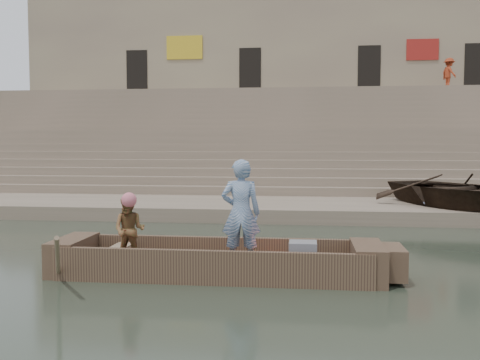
% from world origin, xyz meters
% --- Properties ---
extents(ground, '(120.00, 120.00, 0.00)m').
position_xyz_m(ground, '(0.00, 0.00, 0.00)').
color(ground, '#283125').
rests_on(ground, ground).
extents(lower_landing, '(32.00, 4.00, 0.40)m').
position_xyz_m(lower_landing, '(0.00, 8.00, 0.20)').
color(lower_landing, gray).
rests_on(lower_landing, ground).
extents(mid_landing, '(32.00, 3.00, 2.80)m').
position_xyz_m(mid_landing, '(0.00, 15.50, 1.40)').
color(mid_landing, gray).
rests_on(mid_landing, ground).
extents(upper_landing, '(32.00, 3.00, 5.20)m').
position_xyz_m(upper_landing, '(0.00, 22.50, 2.60)').
color(upper_landing, gray).
rests_on(upper_landing, ground).
extents(ghat_steps, '(32.00, 11.00, 5.20)m').
position_xyz_m(ghat_steps, '(0.00, 17.19, 1.80)').
color(ghat_steps, gray).
rests_on(ghat_steps, ground).
extents(building_wall, '(32.00, 5.07, 11.20)m').
position_xyz_m(building_wall, '(0.00, 26.50, 5.60)').
color(building_wall, '#9B8B69').
rests_on(building_wall, ground).
extents(main_rowboat, '(5.00, 1.30, 0.22)m').
position_xyz_m(main_rowboat, '(-0.15, 0.09, 0.11)').
color(main_rowboat, brown).
rests_on(main_rowboat, ground).
extents(rowboat_trim, '(6.04, 2.63, 1.81)m').
position_xyz_m(rowboat_trim, '(0.06, 0.08, 0.31)').
color(rowboat_trim, brown).
rests_on(rowboat_trim, ground).
extents(standing_man, '(0.68, 0.47, 1.78)m').
position_xyz_m(standing_man, '(0.30, -0.07, 1.11)').
color(standing_man, navy).
rests_on(standing_man, main_rowboat).
extents(rowing_man, '(0.56, 0.44, 1.14)m').
position_xyz_m(rowing_man, '(-1.61, -0.10, 0.79)').
color(rowing_man, '#216524').
rests_on(rowing_man, main_rowboat).
extents(television, '(0.46, 0.42, 0.40)m').
position_xyz_m(television, '(1.32, 0.09, 0.42)').
color(television, slate).
rests_on(television, main_rowboat).
extents(beached_rowboat, '(5.17, 5.71, 0.97)m').
position_xyz_m(beached_rowboat, '(5.69, 7.50, 0.88)').
color(beached_rowboat, '#2D2116').
rests_on(beached_rowboat, lower_landing).
extents(pedestrian, '(0.93, 1.20, 1.64)m').
position_xyz_m(pedestrian, '(9.07, 22.19, 6.02)').
color(pedestrian, '#983419').
rests_on(pedestrian, upper_landing).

